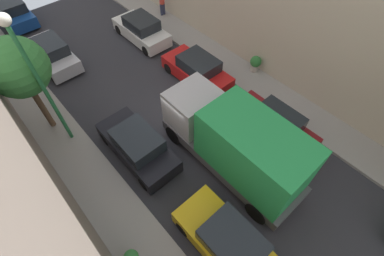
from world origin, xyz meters
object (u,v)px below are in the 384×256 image
at_px(parked_car_left_4, 52,54).
at_px(parked_car_left_5, 13,12).
at_px(pedestrian, 162,2).
at_px(lamp_post, 33,71).
at_px(parked_car_right_3, 197,70).
at_px(potted_plant_1, 255,63).
at_px(street_tree_0, 18,68).
at_px(parked_car_left_3, 138,146).
at_px(parked_car_right_2, 273,125).
at_px(parked_car_right_4, 142,30).
at_px(delivery_truck, 236,144).
at_px(parked_car_left_2, 229,244).

height_order(parked_car_left_4, parked_car_left_5, same).
height_order(pedestrian, lamp_post, lamp_post).
xyz_separation_m(parked_car_right_3, potted_plant_1, (2.96, -1.72, -0.05)).
bearing_deg(street_tree_0, parked_car_left_3, -62.07).
bearing_deg(parked_car_left_5, parked_car_right_2, -73.57).
relative_size(parked_car_right_4, potted_plant_1, 4.42).
bearing_deg(delivery_truck, parked_car_left_2, -139.16).
xyz_separation_m(parked_car_left_2, parked_car_right_2, (5.40, 2.29, 0.00)).
xyz_separation_m(parked_car_left_2, parked_car_left_4, (0.00, 14.42, 0.00)).
bearing_deg(parked_car_left_5, parked_car_left_2, -90.00).
height_order(parked_car_right_4, delivery_truck, delivery_truck).
distance_m(parked_car_left_3, parked_car_right_4, 9.09).
relative_size(parked_car_right_2, potted_plant_1, 4.42).
xyz_separation_m(parked_car_left_5, potted_plant_1, (8.36, -14.76, -0.05)).
xyz_separation_m(delivery_truck, pedestrian, (5.48, 11.93, -0.71)).
height_order(parked_car_left_3, delivery_truck, delivery_truck).
distance_m(delivery_truck, potted_plant_1, 6.75).
bearing_deg(parked_car_left_5, parked_car_right_4, -54.96).
height_order(parked_car_left_3, parked_car_right_4, same).
bearing_deg(parked_car_left_3, parked_car_left_4, 90.00).
relative_size(parked_car_right_3, street_tree_0, 0.87).
bearing_deg(street_tree_0, parked_car_right_4, 22.01).
bearing_deg(parked_car_right_4, parked_car_left_3, -126.43).
bearing_deg(parked_car_left_4, parked_car_right_3, -51.75).
height_order(parked_car_left_4, lamp_post, lamp_post).
relative_size(pedestrian, street_tree_0, 0.36).
bearing_deg(parked_car_left_3, parked_car_right_2, -31.42).
distance_m(parked_car_left_2, parked_car_left_4, 14.42).
distance_m(parked_car_left_3, potted_plant_1, 8.37).
height_order(parked_car_left_3, parked_car_right_3, same).
relative_size(parked_car_right_4, pedestrian, 2.44).
height_order(parked_car_right_2, street_tree_0, street_tree_0).
bearing_deg(parked_car_left_5, pedestrian, -37.81).
height_order(parked_car_right_3, street_tree_0, street_tree_0).
bearing_deg(lamp_post, parked_car_left_5, 81.06).
bearing_deg(parked_car_left_2, potted_plant_1, 34.95).
relative_size(parked_car_right_2, parked_car_right_3, 1.00).
distance_m(parked_car_right_4, street_tree_0, 8.77).
bearing_deg(parked_car_left_4, potted_plant_1, -45.72).
distance_m(parked_car_left_2, pedestrian, 16.44).
bearing_deg(pedestrian, potted_plant_1, -88.76).
xyz_separation_m(parked_car_left_3, street_tree_0, (-2.24, 4.23, 3.00)).
bearing_deg(parked_car_right_4, parked_car_left_2, -112.71).
bearing_deg(parked_car_right_2, lamp_post, 139.51).
xyz_separation_m(parked_car_left_3, lamp_post, (-1.90, 2.93, 3.50)).
bearing_deg(pedestrian, parked_car_left_5, 142.19).
relative_size(parked_car_left_5, lamp_post, 0.67).
xyz_separation_m(parked_car_left_4, street_tree_0, (-2.24, -4.60, 3.00)).
distance_m(parked_car_left_5, potted_plant_1, 16.97).
xyz_separation_m(parked_car_left_4, parked_car_right_2, (5.40, -12.13, 0.00)).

